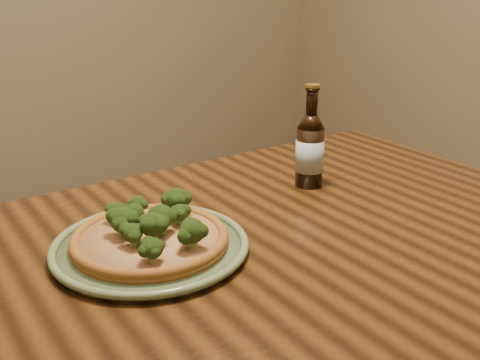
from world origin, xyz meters
TOP-DOWN VIEW (x-y plane):
  - table at (0.00, 0.10)m, footprint 1.60×0.90m
  - plate at (-0.03, 0.19)m, footprint 0.33×0.33m
  - pizza at (-0.03, 0.19)m, footprint 0.26×0.26m
  - beer_bottle at (0.39, 0.28)m, footprint 0.06×0.06m

SIDE VIEW (x-z plane):
  - table at x=0.00m, z-range 0.28..1.03m
  - plate at x=-0.03m, z-range 0.75..0.77m
  - pizza at x=-0.03m, z-range 0.75..0.81m
  - beer_bottle at x=0.39m, z-range 0.72..0.94m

